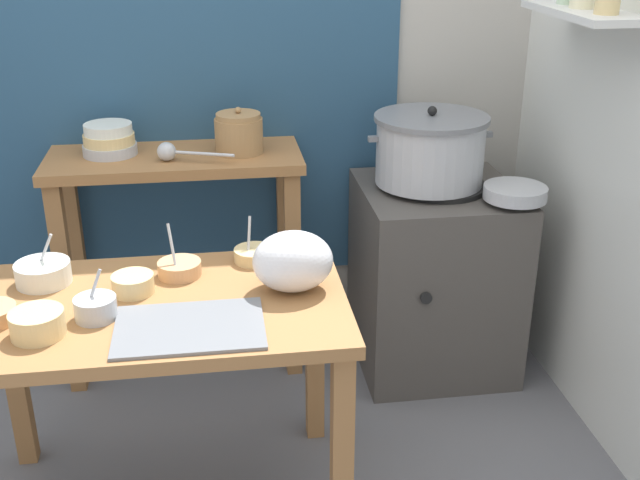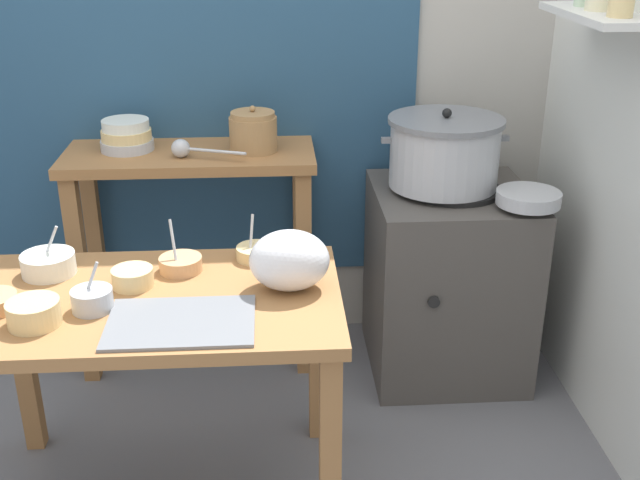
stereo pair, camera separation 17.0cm
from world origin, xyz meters
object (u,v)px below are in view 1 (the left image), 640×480
(stove_block, at_px, (434,276))
(bowl_stack_enamel, at_px, (109,140))
(back_shelf_table, at_px, (178,209))
(prep_bowl_6, at_px, (37,323))
(serving_tray, at_px, (190,327))
(plastic_bag, at_px, (293,262))
(prep_table, at_px, (158,336))
(ladle, at_px, (170,152))
(prep_bowl_0, at_px, (43,272))
(prep_bowl_3, at_px, (179,268))
(prep_bowl_5, at_px, (95,307))
(clay_pot, at_px, (239,133))
(prep_bowl_1, at_px, (133,283))
(steamer_pot, at_px, (430,149))
(prep_bowl_4, at_px, (254,254))

(stove_block, bearing_deg, bowl_stack_enamel, 172.23)
(back_shelf_table, height_order, prep_bowl_6, back_shelf_table)
(serving_tray, xyz_separation_m, plastic_bag, (0.30, 0.19, 0.09))
(prep_table, height_order, back_shelf_table, back_shelf_table)
(ladle, height_order, prep_bowl_0, ladle)
(prep_bowl_3, relative_size, prep_bowl_5, 1.21)
(clay_pot, height_order, plastic_bag, clay_pot)
(clay_pot, relative_size, prep_bowl_1, 1.47)
(plastic_bag, relative_size, prep_bowl_0, 1.45)
(steamer_pot, bearing_deg, ladle, 177.96)
(plastic_bag, height_order, prep_bowl_0, plastic_bag)
(clay_pot, relative_size, ladle, 0.65)
(prep_bowl_5, bearing_deg, prep_bowl_4, 34.74)
(stove_block, distance_m, ladle, 1.16)
(clay_pot, bearing_deg, back_shelf_table, -180.00)
(prep_bowl_1, xyz_separation_m, prep_bowl_5, (-0.09, -0.14, 0.00))
(plastic_bag, bearing_deg, serving_tray, -147.65)
(steamer_pot, height_order, ladle, steamer_pot)
(stove_block, height_order, prep_bowl_5, prep_bowl_5)
(plastic_bag, distance_m, prep_bowl_5, 0.57)
(serving_tray, bearing_deg, clay_pot, 79.42)
(prep_table, bearing_deg, back_shelf_table, 87.16)
(stove_block, height_order, serving_tray, stove_block)
(bowl_stack_enamel, height_order, prep_bowl_4, bowl_stack_enamel)
(plastic_bag, bearing_deg, prep_bowl_5, -170.48)
(prep_bowl_1, bearing_deg, back_shelf_table, 82.15)
(back_shelf_table, bearing_deg, bowl_stack_enamel, 170.48)
(back_shelf_table, xyz_separation_m, prep_bowl_3, (0.02, -0.68, 0.07))
(prep_table, xyz_separation_m, prep_bowl_4, (0.30, 0.24, 0.13))
(prep_bowl_0, height_order, prep_bowl_1, prep_bowl_0)
(stove_block, height_order, plastic_bag, plastic_bag)
(steamer_pot, relative_size, ladle, 1.71)
(steamer_pot, height_order, plastic_bag, steamer_pot)
(clay_pot, xyz_separation_m, ladle, (-0.26, -0.08, -0.04))
(stove_block, distance_m, prep_bowl_5, 1.49)
(stove_block, bearing_deg, clay_pot, 170.28)
(prep_bowl_0, bearing_deg, steamer_pot, 22.97)
(bowl_stack_enamel, distance_m, serving_tray, 1.13)
(plastic_bag, distance_m, prep_bowl_6, 0.72)
(prep_table, xyz_separation_m, prep_bowl_6, (-0.30, -0.15, 0.15))
(ladle, height_order, prep_bowl_3, ladle)
(prep_bowl_6, bearing_deg, prep_bowl_1, 43.45)
(back_shelf_table, bearing_deg, plastic_bag, -66.70)
(prep_bowl_3, bearing_deg, stove_block, 29.43)
(steamer_pot, distance_m, ladle, 0.98)
(back_shelf_table, relative_size, clay_pot, 5.27)
(ladle, xyz_separation_m, prep_bowl_0, (-0.37, -0.61, -0.18))
(plastic_bag, height_order, prep_bowl_6, plastic_bag)
(prep_bowl_1, height_order, prep_bowl_5, prep_bowl_5)
(plastic_bag, relative_size, prep_bowl_5, 1.73)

